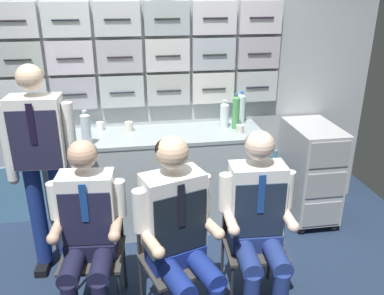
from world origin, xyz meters
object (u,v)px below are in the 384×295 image
object	(u,v)px
service_trolley	(310,170)
crew_member_left	(88,229)
folding_chair_right	(169,243)
crew_member_near_trolley	(258,218)
crew_member_standing	(41,157)
coffee_cup_spare	(129,126)
crew_member_right	(179,230)
folding_chair_left	(94,236)
sparkling_bottle_green	(236,112)
folding_chair_near_trolley	(251,228)

from	to	relation	value
service_trolley	crew_member_left	bearing A→B (deg)	-153.66
folding_chair_right	crew_member_near_trolley	bearing A→B (deg)	-7.03
crew_member_left	crew_member_standing	world-z (taller)	crew_member_standing
service_trolley	coffee_cup_spare	size ratio (longest dim) A/B	11.15
crew_member_right	crew_member_near_trolley	distance (m)	0.53
service_trolley	crew_member_left	xyz separation A→B (m)	(-1.93, -0.96, 0.18)
folding_chair_right	crew_member_standing	bearing A→B (deg)	145.54
folding_chair_right	coffee_cup_spare	distance (m)	1.27
service_trolley	folding_chair_right	xyz separation A→B (m)	(-1.43, -0.97, 0.02)
folding_chair_left	crew_member_standing	world-z (taller)	crew_member_standing
crew_member_left	coffee_cup_spare	world-z (taller)	crew_member_left
sparkling_bottle_green	coffee_cup_spare	bearing A→B (deg)	175.10
folding_chair_left	crew_member_right	bearing A→B (deg)	-30.50
service_trolley	crew_member_near_trolley	xyz separation A→B (m)	(-0.85, -1.04, 0.20)
crew_member_left	sparkling_bottle_green	xyz separation A→B (m)	(1.23, 1.08, 0.38)
crew_member_right	crew_member_standing	bearing A→B (deg)	140.80
folding_chair_left	sparkling_bottle_green	world-z (taller)	sparkling_bottle_green
folding_chair_left	crew_member_near_trolley	bearing A→B (deg)	-12.69
folding_chair_right	folding_chair_near_trolley	size ratio (longest dim) A/B	1.00
crew_member_right	crew_member_near_trolley	size ratio (longest dim) A/B	1.02
service_trolley	folding_chair_left	size ratio (longest dim) A/B	1.10
folding_chair_left	coffee_cup_spare	world-z (taller)	coffee_cup_spare
crew_member_near_trolley	coffee_cup_spare	size ratio (longest dim) A/B	15.19
sparkling_bottle_green	coffee_cup_spare	world-z (taller)	sparkling_bottle_green
folding_chair_right	crew_member_right	size ratio (longest dim) A/B	0.65
crew_member_left	sparkling_bottle_green	world-z (taller)	crew_member_left
crew_member_right	service_trolley	bearing A→B (deg)	39.04
folding_chair_left	folding_chair_near_trolley	world-z (taller)	same
crew_member_right	coffee_cup_spare	distance (m)	1.37
crew_member_left	sparkling_bottle_green	size ratio (longest dim) A/B	3.87
coffee_cup_spare	crew_member_standing	bearing A→B (deg)	-137.14
crew_member_left	folding_chair_right	world-z (taller)	crew_member_left
folding_chair_right	coffee_cup_spare	size ratio (longest dim) A/B	10.15
coffee_cup_spare	folding_chair_near_trolley	bearing A→B (deg)	-53.38
sparkling_bottle_green	crew_member_near_trolley	bearing A→B (deg)	-97.21
crew_member_left	crew_member_standing	xyz separation A→B (m)	(-0.34, 0.57, 0.27)
crew_member_standing	folding_chair_right	bearing A→B (deg)	-34.46
folding_chair_left	folding_chair_right	distance (m)	0.52
crew_member_standing	folding_chair_left	bearing A→B (deg)	-49.27
crew_member_right	sparkling_bottle_green	size ratio (longest dim) A/B	4.04
crew_member_right	sparkling_bottle_green	world-z (taller)	crew_member_right
service_trolley	crew_member_left	distance (m)	2.17
folding_chair_right	coffee_cup_spare	world-z (taller)	coffee_cup_spare
service_trolley	folding_chair_near_trolley	world-z (taller)	service_trolley
crew_member_near_trolley	crew_member_standing	xyz separation A→B (m)	(-1.43, 0.65, 0.25)
folding_chair_left	folding_chair_right	world-z (taller)	same
crew_member_left	coffee_cup_spare	xyz separation A→B (m)	(0.29, 1.16, 0.27)
folding_chair_left	sparkling_bottle_green	bearing A→B (deg)	37.07
sparkling_bottle_green	service_trolley	bearing A→B (deg)	-9.91
service_trolley	sparkling_bottle_green	xyz separation A→B (m)	(-0.70, 0.12, 0.56)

